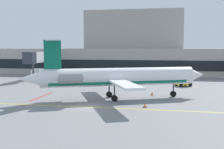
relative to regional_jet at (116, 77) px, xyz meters
name	(u,v)px	position (x,y,z in m)	size (l,w,h in m)	color
ground	(85,107)	(-2.79, -6.21, -3.29)	(120.00, 120.00, 0.11)	slate
terminal_building	(121,51)	(-6.46, 42.88, 3.11)	(67.74, 17.48, 18.10)	#ADA89E
jet_bridge_west	(43,57)	(-22.67, 24.69, 1.85)	(2.40, 16.80, 6.49)	silver
regional_jet	(116,77)	(0.00, 0.00, 0.00)	(26.05, 19.33, 8.60)	white
baggage_tug	(185,81)	(10.46, 16.49, -2.30)	(3.36, 3.03, 2.11)	#E5B20C
fuel_tank	(43,73)	(-22.72, 24.76, -1.89)	(6.03, 2.45, 2.40)	white
safety_cone_alpha	(145,105)	(4.61, -4.89, -2.99)	(0.47, 0.47, 0.55)	orange
safety_cone_bravo	(152,94)	(4.92, 4.63, -2.99)	(0.47, 0.47, 0.55)	orange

